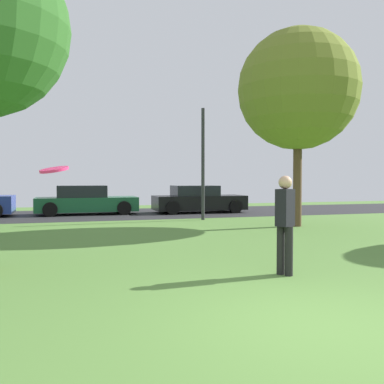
# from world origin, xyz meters

# --- Properties ---
(ground_plane) EXTENTS (44.00, 44.00, 0.00)m
(ground_plane) POSITION_xyz_m (0.00, 0.00, 0.00)
(ground_plane) COLOR #547F38
(road_strip) EXTENTS (44.00, 6.40, 0.01)m
(road_strip) POSITION_xyz_m (0.00, 16.00, 0.00)
(road_strip) COLOR #28282B
(road_strip) RESTS_ON ground_plane
(oak_tree_left) EXTENTS (4.19, 4.19, 6.87)m
(oak_tree_left) POSITION_xyz_m (4.93, 9.07, 4.76)
(oak_tree_left) COLOR brown
(oak_tree_left) RESTS_ON ground_plane
(person_thrower) EXTENTS (0.39, 0.36, 1.74)m
(person_thrower) POSITION_xyz_m (0.80, 2.48, 0.96)
(person_thrower) COLOR black
(person_thrower) RESTS_ON ground_plane
(frisbee_disc) EXTENTS (0.38, 0.38, 0.08)m
(frisbee_disc) POSITION_xyz_m (-2.95, 0.10, 1.77)
(frisbee_disc) COLOR #EA2D6B
(parked_car_green) EXTENTS (4.60, 1.97, 1.35)m
(parked_car_green) POSITION_xyz_m (-1.96, 16.22, 0.62)
(parked_car_green) COLOR #195633
(parked_car_green) RESTS_ON ground_plane
(parked_car_black) EXTENTS (4.44, 1.98, 1.33)m
(parked_car_black) POSITION_xyz_m (3.37, 15.68, 0.61)
(parked_car_black) COLOR black
(parked_car_black) RESTS_ON ground_plane
(street_lamp_post) EXTENTS (0.14, 0.14, 4.50)m
(street_lamp_post) POSITION_xyz_m (2.47, 12.20, 2.25)
(street_lamp_post) COLOR #2D2D33
(street_lamp_post) RESTS_ON ground_plane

